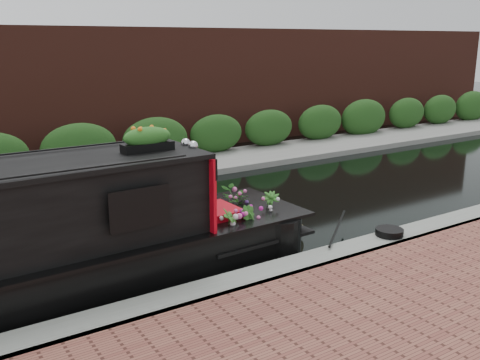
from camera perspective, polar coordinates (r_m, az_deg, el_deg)
ground at (r=10.72m, az=-8.95°, el=-5.09°), size 80.00×80.00×0.00m
near_bank_coping at (r=8.04m, az=0.98°, el=-11.86°), size 40.00×0.60×0.50m
far_bank_path at (r=14.51m, az=-15.79°, el=-0.22°), size 40.00×2.40×0.34m
far_hedge at (r=15.34m, az=-16.81°, el=0.50°), size 40.00×1.10×2.80m
far_brick_wall at (r=17.33m, az=-18.80°, el=1.92°), size 40.00×1.00×8.00m
rope_fender at (r=10.14m, az=5.49°, el=-5.18°), size 0.32×0.38×0.32m
coiled_mooring_rope at (r=9.85m, az=15.65°, el=-5.37°), size 0.49×0.49×0.12m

